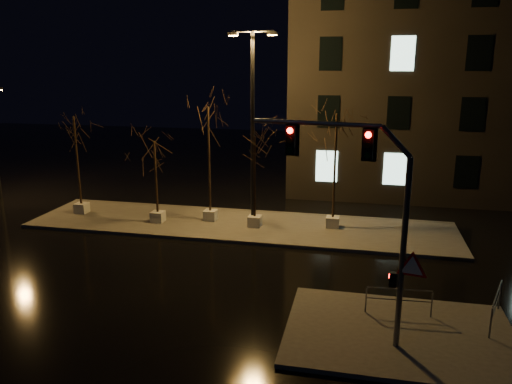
# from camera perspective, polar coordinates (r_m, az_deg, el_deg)

# --- Properties ---
(ground) EXTENTS (90.00, 90.00, 0.00)m
(ground) POSITION_cam_1_polar(r_m,az_deg,el_deg) (20.71, -6.00, -9.03)
(ground) COLOR black
(ground) RESTS_ON ground
(median) EXTENTS (22.00, 5.00, 0.15)m
(median) POSITION_cam_1_polar(r_m,az_deg,el_deg) (26.07, -1.91, -3.80)
(median) COLOR #494741
(median) RESTS_ON ground
(sidewalk_corner) EXTENTS (7.00, 5.00, 0.15)m
(sidewalk_corner) POSITION_cam_1_polar(r_m,az_deg,el_deg) (16.69, 16.06, -15.35)
(sidewalk_corner) COLOR #494741
(sidewalk_corner) RESTS_ON ground
(building) EXTENTS (25.00, 12.00, 15.00)m
(building) POSITION_cam_1_polar(r_m,az_deg,el_deg) (36.89, 25.18, 11.95)
(building) COLOR black
(building) RESTS_ON ground
(tree_0) EXTENTS (1.80, 1.80, 5.52)m
(tree_0) POSITION_cam_1_polar(r_m,az_deg,el_deg) (28.75, -19.94, 5.79)
(tree_0) COLOR beige
(tree_0) RESTS_ON median
(tree_1) EXTENTS (1.80, 1.80, 4.40)m
(tree_1) POSITION_cam_1_polar(r_m,az_deg,el_deg) (26.08, -11.47, 3.69)
(tree_1) COLOR beige
(tree_1) RESTS_ON median
(tree_2) EXTENTS (1.80, 1.80, 6.15)m
(tree_2) POSITION_cam_1_polar(r_m,az_deg,el_deg) (25.72, -5.45, 6.74)
(tree_2) COLOR beige
(tree_2) RESTS_ON median
(tree_3) EXTENTS (1.80, 1.80, 4.72)m
(tree_3) POSITION_cam_1_polar(r_m,az_deg,el_deg) (24.75, -0.15, 3.97)
(tree_3) COLOR beige
(tree_3) RESTS_ON median
(tree_4) EXTENTS (1.80, 1.80, 5.92)m
(tree_4) POSITION_cam_1_polar(r_m,az_deg,el_deg) (24.77, 9.12, 5.92)
(tree_4) COLOR beige
(tree_4) RESTS_ON median
(traffic_signal_mast) EXTENTS (5.22, 1.16, 6.49)m
(traffic_signal_mast) POSITION_cam_1_polar(r_m,az_deg,el_deg) (14.42, 12.67, -1.19)
(traffic_signal_mast) COLOR #56585D
(traffic_signal_mast) RESTS_ON sidewalk_corner
(streetlight_main) EXTENTS (2.40, 0.37, 9.60)m
(streetlight_main) POSITION_cam_1_polar(r_m,az_deg,el_deg) (24.65, -0.39, 8.53)
(streetlight_main) COLOR black
(streetlight_main) RESTS_ON median
(guard_rail_a) EXTENTS (2.15, 0.16, 0.93)m
(guard_rail_a) POSITION_cam_1_polar(r_m,az_deg,el_deg) (17.41, 16.01, -11.53)
(guard_rail_a) COLOR #56585D
(guard_rail_a) RESTS_ON sidewalk_corner
(guard_rail_b) EXTENTS (0.80, 2.12, 1.07)m
(guard_rail_b) POSITION_cam_1_polar(r_m,az_deg,el_deg) (17.96, 25.76, -11.35)
(guard_rail_b) COLOR #56585D
(guard_rail_b) RESTS_ON sidewalk_corner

